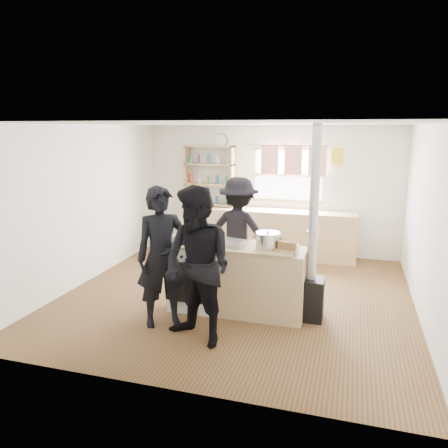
# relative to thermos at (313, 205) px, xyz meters

# --- Properties ---
(ground) EXTENTS (5.00, 5.00, 0.01)m
(ground) POSITION_rel_thermos_xyz_m (-0.86, -2.22, -1.04)
(ground) COLOR brown
(ground) RESTS_ON ground
(back_counter) EXTENTS (3.40, 0.55, 0.90)m
(back_counter) POSITION_rel_thermos_xyz_m (-0.86, 0.00, -0.59)
(back_counter) COLOR tan
(back_counter) RESTS_ON ground
(shelving_unit) EXTENTS (1.00, 0.28, 1.20)m
(shelving_unit) POSITION_rel_thermos_xyz_m (-2.06, 0.12, 0.47)
(shelving_unit) COLOR tan
(shelving_unit) RESTS_ON back_counter
(thermos) EXTENTS (0.10, 0.10, 0.28)m
(thermos) POSITION_rel_thermos_xyz_m (0.00, 0.00, 0.00)
(thermos) COLOR silver
(thermos) RESTS_ON back_counter
(cooking_island) EXTENTS (1.97, 0.64, 0.93)m
(cooking_island) POSITION_rel_thermos_xyz_m (-0.72, -2.77, -0.57)
(cooking_island) COLOR white
(cooking_island) RESTS_ON ground
(skillet_greens) EXTENTS (0.48, 0.48, 0.05)m
(skillet_greens) POSITION_rel_thermos_xyz_m (-1.49, -2.86, -0.08)
(skillet_greens) COLOR black
(skillet_greens) RESTS_ON cooking_island
(roast_tray) EXTENTS (0.40, 0.35, 0.07)m
(roast_tray) POSITION_rel_thermos_xyz_m (-0.79, -2.81, -0.07)
(roast_tray) COLOR silver
(roast_tray) RESTS_ON cooking_island
(stockpot_stove) EXTENTS (0.22, 0.22, 0.18)m
(stockpot_stove) POSITION_rel_thermos_xyz_m (-1.26, -2.68, -0.03)
(stockpot_stove) COLOR silver
(stockpot_stove) RESTS_ON cooking_island
(stockpot_counter) EXTENTS (0.31, 0.31, 0.23)m
(stockpot_counter) POSITION_rel_thermos_xyz_m (-0.31, -2.80, -0.01)
(stockpot_counter) COLOR silver
(stockpot_counter) RESTS_ON cooking_island
(bread_board) EXTENTS (0.29, 0.21, 0.12)m
(bread_board) POSITION_rel_thermos_xyz_m (-0.04, -2.86, -0.06)
(bread_board) COLOR tan
(bread_board) RESTS_ON cooking_island
(flue_heater) EXTENTS (0.35, 0.35, 2.50)m
(flue_heater) POSITION_rel_thermos_xyz_m (0.25, -2.72, -0.40)
(flue_heater) COLOR black
(flue_heater) RESTS_ON ground
(person_near_left) EXTENTS (0.77, 0.71, 1.76)m
(person_near_left) POSITION_rel_thermos_xyz_m (-1.50, -3.41, -0.16)
(person_near_left) COLOR black
(person_near_left) RESTS_ON ground
(person_near_right) EXTENTS (1.10, 1.00, 1.83)m
(person_near_right) POSITION_rel_thermos_xyz_m (-0.92, -3.74, -0.13)
(person_near_right) COLOR black
(person_near_right) RESTS_ON ground
(person_far) EXTENTS (1.16, 0.73, 1.71)m
(person_far) POSITION_rel_thermos_xyz_m (-0.97, -1.75, -0.18)
(person_far) COLOR black
(person_far) RESTS_ON ground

